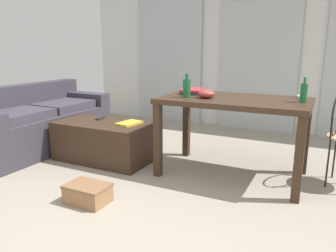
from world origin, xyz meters
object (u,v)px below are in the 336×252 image
(craft_table, at_px, (234,109))
(tv_remote_primary, at_px, (101,118))
(bottle_far, at_px, (304,93))
(bowl, at_px, (206,94))
(book_stack, at_px, (192,91))
(magazine, at_px, (129,123))
(tv_remote_on_table, at_px, (300,97))
(couch, at_px, (38,123))
(bottle_near, at_px, (187,88))
(shoebox, at_px, (88,193))
(coffee_table, at_px, (103,141))

(craft_table, xyz_separation_m, tv_remote_primary, (-1.55, -0.07, -0.23))
(bottle_far, bearing_deg, bowl, -170.97)
(book_stack, bearing_deg, bottle_far, -5.14)
(magazine, bearing_deg, tv_remote_primary, 178.02)
(craft_table, xyz_separation_m, tv_remote_on_table, (0.56, 0.27, 0.12))
(couch, relative_size, book_stack, 5.97)
(bowl, height_order, book_stack, bowl)
(tv_remote_primary, bearing_deg, magazine, -23.23)
(bottle_near, relative_size, tv_remote_on_table, 1.53)
(craft_table, height_order, tv_remote_on_table, tv_remote_on_table)
(tv_remote_primary, bearing_deg, couch, 177.03)
(book_stack, bearing_deg, craft_table, -13.85)
(book_stack, xyz_separation_m, magazine, (-0.61, -0.28, -0.35))
(bowl, height_order, tv_remote_primary, bowl)
(craft_table, xyz_separation_m, book_stack, (-0.49, 0.12, 0.13))
(bowl, height_order, magazine, bowl)
(bottle_near, distance_m, tv_remote_on_table, 1.08)
(couch, distance_m, tv_remote_on_table, 3.07)
(tv_remote_primary, distance_m, magazine, 0.46)
(bottle_near, height_order, tv_remote_on_table, bottle_near)
(bottle_far, relative_size, tv_remote_on_table, 1.48)
(couch, xyz_separation_m, craft_table, (2.44, 0.21, 0.35))
(magazine, distance_m, shoebox, 1.06)
(magazine, relative_size, shoebox, 0.76)
(bottle_far, height_order, tv_remote_primary, bottle_far)
(coffee_table, height_order, tv_remote_primary, tv_remote_primary)
(coffee_table, relative_size, magazine, 3.97)
(craft_table, relative_size, shoebox, 3.94)
(magazine, height_order, shoebox, magazine)
(craft_table, relative_size, bowl, 8.43)
(craft_table, bearing_deg, bowl, -155.02)
(bottle_near, bearing_deg, craft_table, 21.25)
(coffee_table, height_order, magazine, magazine)
(couch, relative_size, bowl, 11.20)
(bowl, xyz_separation_m, shoebox, (-0.64, -1.01, -0.74))
(coffee_table, distance_m, craft_table, 1.50)
(coffee_table, bearing_deg, magazine, 11.15)
(book_stack, distance_m, tv_remote_primary, 1.14)
(coffee_table, xyz_separation_m, bowl, (1.17, 0.11, 0.60))
(coffee_table, height_order, bottle_far, bottle_far)
(bottle_near, xyz_separation_m, tv_remote_primary, (-1.13, 0.10, -0.42))
(coffee_table, bearing_deg, tv_remote_on_table, 13.95)
(craft_table, height_order, tv_remote_primary, craft_table)
(bottle_far, bearing_deg, magazine, -173.99)
(tv_remote_primary, bearing_deg, bowl, -14.08)
(coffee_table, height_order, book_stack, book_stack)
(bowl, bearing_deg, magazine, -177.03)
(bottle_far, distance_m, tv_remote_primary, 2.20)
(coffee_table, xyz_separation_m, craft_table, (1.41, 0.22, 0.45))
(couch, bearing_deg, tv_remote_primary, 9.18)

